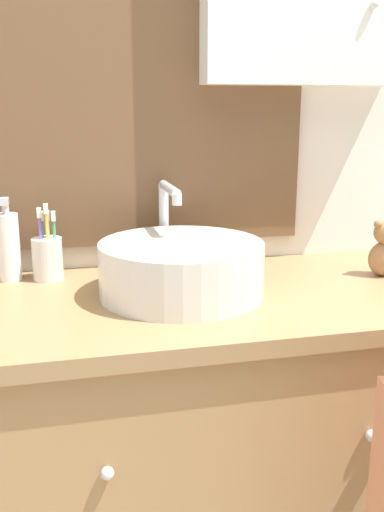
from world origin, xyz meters
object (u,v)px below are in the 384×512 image
Objects in this scene: teddy_bear at (384,249)px; toothbrush_holder at (47,256)px; soap_dispenser at (9,246)px; sink_basin at (181,267)px.

toothbrush_holder is at bearing 169.05° from teddy_bear.
soap_dispenser reaches higher than toothbrush_holder.
soap_dispenser reaches higher than teddy_bear.
sink_basin reaches higher than soap_dispenser.
soap_dispenser is at bearing 170.44° from toothbrush_holder.
toothbrush_holder is 0.80m from teddy_bear.
teddy_bear is (0.87, -0.17, -0.02)m from soap_dispenser.
teddy_bear is at bearing -10.95° from toothbrush_holder.
soap_dispenser is 1.42× the size of teddy_bear.
teddy_bear is at bearing -10.81° from soap_dispenser.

